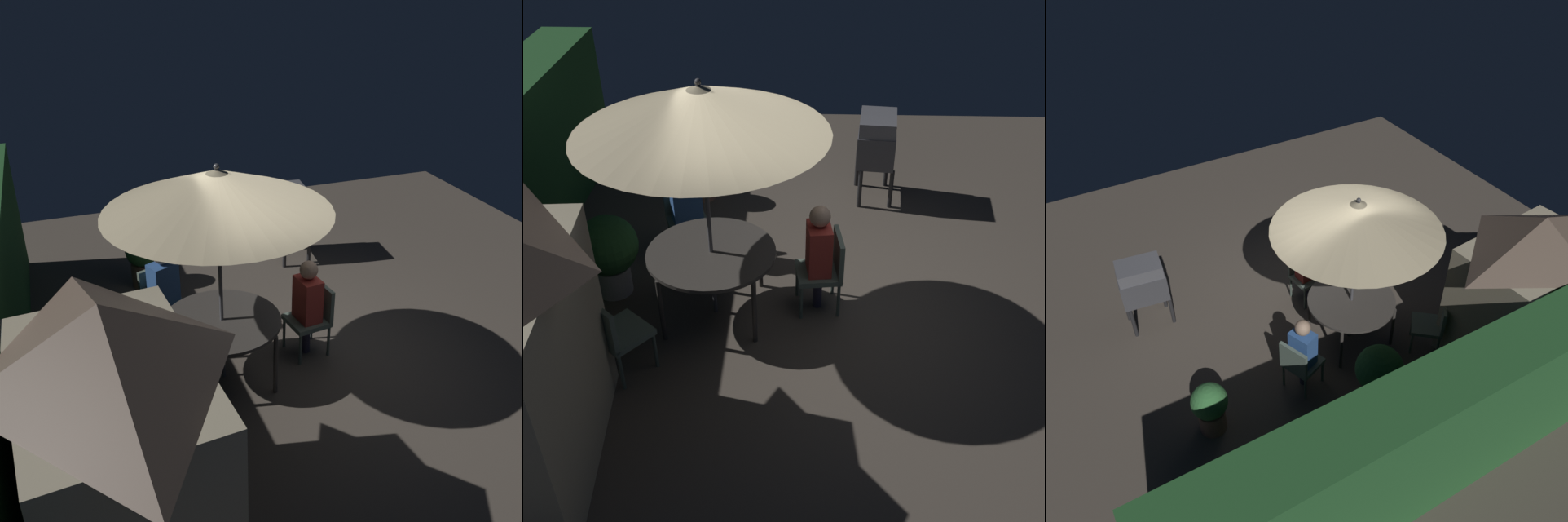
{
  "view_description": "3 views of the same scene",
  "coord_description": "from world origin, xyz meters",
  "views": [
    {
      "loc": [
        -5.54,
        2.52,
        4.42
      ],
      "look_at": [
        0.34,
        0.39,
        1.2
      ],
      "focal_mm": 41.04,
      "sensor_mm": 36.0,
      "label": 1
    },
    {
      "loc": [
        -5.53,
        0.08,
        4.51
      ],
      "look_at": [
        -0.33,
        0.26,
        0.85
      ],
      "focal_mm": 44.31,
      "sensor_mm": 36.0,
      "label": 2
    },
    {
      "loc": [
        3.4,
        5.74,
        6.32
      ],
      "look_at": [
        0.27,
        0.32,
        1.21
      ],
      "focal_mm": 36.53,
      "sensor_mm": 36.0,
      "label": 3
    }
  ],
  "objects": [
    {
      "name": "chair_near_shed",
      "position": [
        0.04,
        -0.18,
        0.52
      ],
      "size": [
        0.51,
        0.52,
        0.9
      ],
      "color": "slate",
      "rests_on": "ground"
    },
    {
      "name": "potted_plant_by_grill",
      "position": [
        2.42,
        1.5,
        0.46
      ],
      "size": [
        0.49,
        0.49,
        0.82
      ],
      "color": "#936651",
      "rests_on": "ground"
    },
    {
      "name": "patio_table",
      "position": [
        -0.1,
        1.02,
        0.73
      ],
      "size": [
        1.34,
        1.34,
        0.79
      ],
      "color": "#47423D",
      "rests_on": "ground"
    },
    {
      "name": "bbq_grill",
      "position": [
        2.54,
        -0.9,
        0.85
      ],
      "size": [
        0.75,
        0.58,
        1.2
      ],
      "color": "#47474C",
      "rests_on": "ground"
    },
    {
      "name": "potted_plant_by_shed",
      "position": [
        0.22,
        2.21,
        0.55
      ],
      "size": [
        0.67,
        0.67,
        0.96
      ],
      "color": "silver",
      "rests_on": "ground"
    },
    {
      "name": "person_in_blue",
      "position": [
        0.99,
        1.46,
        0.78
      ],
      "size": [
        0.35,
        0.4,
        1.26
      ],
      "color": "#3866B2",
      "rests_on": "ground"
    },
    {
      "name": "ground_plane",
      "position": [
        0.0,
        0.0,
        0.0
      ],
      "size": [
        11.0,
        11.0,
        0.0
      ],
      "primitive_type": "plane",
      "color": "brown"
    },
    {
      "name": "garden_shed",
      "position": [
        -2.11,
        2.41,
        1.24
      ],
      "size": [
        2.11,
        1.52,
        2.43
      ],
      "color": "#C6B793",
      "rests_on": "ground"
    },
    {
      "name": "chair_far_side",
      "position": [
        1.07,
        1.49,
        0.52
      ],
      "size": [
        0.6,
        0.6,
        0.9
      ],
      "color": "slate",
      "rests_on": "ground"
    },
    {
      "name": "person_in_red",
      "position": [
        0.03,
        -0.09,
        0.78
      ],
      "size": [
        0.37,
        0.28,
        1.26
      ],
      "color": "#CC3D33",
      "rests_on": "ground"
    },
    {
      "name": "patio_umbrella",
      "position": [
        -0.1,
        1.02,
        2.32
      ],
      "size": [
        2.39,
        2.39,
        2.6
      ],
      "color": "#4C4C51",
      "rests_on": "ground"
    },
    {
      "name": "chair_toward_hedge",
      "position": [
        -1.06,
        1.83,
        0.52
      ],
      "size": [
        0.65,
        0.65,
        0.9
      ],
      "color": "slate",
      "rests_on": "ground"
    }
  ]
}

